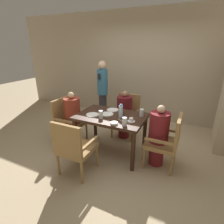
{
  "coord_description": "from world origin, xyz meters",
  "views": [
    {
      "loc": [
        1.26,
        -2.63,
        1.94
      ],
      "look_at": [
        0.0,
        0.04,
        0.81
      ],
      "focal_mm": 28.0,
      "sensor_mm": 36.0,
      "label": 1
    }
  ],
  "objects_px": {
    "water_bottle": "(121,111)",
    "glass_tall_mid": "(142,113)",
    "plate_dessert_center": "(92,115)",
    "bowl_small": "(114,123)",
    "glass_tall_far": "(125,122)",
    "plate_main_right": "(113,110)",
    "chair_left_side": "(68,119)",
    "standing_host": "(103,90)",
    "teacup_with_saucer": "(131,120)",
    "plate_main_left": "(107,114)",
    "diner_in_left_chair": "(73,117)",
    "diner_in_right_chair": "(158,135)",
    "chair_near_corner": "(74,146)",
    "chair_right_side": "(167,140)",
    "glass_tall_near": "(101,114)",
    "chair_far_side": "(126,114)",
    "diner_in_far_chair": "(124,114)"
  },
  "relations": [
    {
      "from": "chair_left_side",
      "to": "teacup_with_saucer",
      "type": "xyz_separation_m",
      "value": [
        1.42,
        -0.1,
        0.28
      ]
    },
    {
      "from": "chair_left_side",
      "to": "chair_right_side",
      "type": "distance_m",
      "value": 2.01
    },
    {
      "from": "diner_in_far_chair",
      "to": "teacup_with_saucer",
      "type": "xyz_separation_m",
      "value": [
        0.42,
        -0.76,
        0.24
      ]
    },
    {
      "from": "chair_left_side",
      "to": "plate_main_left",
      "type": "height_order",
      "value": "chair_left_side"
    },
    {
      "from": "diner_in_right_chair",
      "to": "glass_tall_mid",
      "type": "xyz_separation_m",
      "value": [
        -0.35,
        0.19,
        0.28
      ]
    },
    {
      "from": "plate_dessert_center",
      "to": "glass_tall_mid",
      "type": "relative_size",
      "value": 1.68
    },
    {
      "from": "glass_tall_near",
      "to": "glass_tall_mid",
      "type": "distance_m",
      "value": 0.72
    },
    {
      "from": "plate_dessert_center",
      "to": "chair_left_side",
      "type": "bearing_deg",
      "value": 169.58
    },
    {
      "from": "water_bottle",
      "to": "diner_in_right_chair",
      "type": "bearing_deg",
      "value": 0.66
    },
    {
      "from": "glass_tall_near",
      "to": "plate_main_right",
      "type": "bearing_deg",
      "value": 87.92
    },
    {
      "from": "plate_dessert_center",
      "to": "glass_tall_mid",
      "type": "xyz_separation_m",
      "value": [
        0.82,
        0.31,
        0.06
      ]
    },
    {
      "from": "diner_in_far_chair",
      "to": "glass_tall_near",
      "type": "relative_size",
      "value": 7.78
    },
    {
      "from": "chair_left_side",
      "to": "standing_host",
      "type": "relative_size",
      "value": 0.58
    },
    {
      "from": "diner_in_right_chair",
      "to": "diner_in_left_chair",
      "type": "bearing_deg",
      "value": -180.0
    },
    {
      "from": "chair_right_side",
      "to": "plate_main_right",
      "type": "height_order",
      "value": "chair_right_side"
    },
    {
      "from": "standing_host",
      "to": "glass_tall_mid",
      "type": "bearing_deg",
      "value": -38.56
    },
    {
      "from": "chair_left_side",
      "to": "bowl_small",
      "type": "distance_m",
      "value": 1.29
    },
    {
      "from": "standing_host",
      "to": "plate_main_left",
      "type": "distance_m",
      "value": 1.47
    },
    {
      "from": "diner_in_left_chair",
      "to": "diner_in_right_chair",
      "type": "distance_m",
      "value": 1.73
    },
    {
      "from": "chair_near_corner",
      "to": "plate_main_right",
      "type": "bearing_deg",
      "value": 81.54
    },
    {
      "from": "plate_main_right",
      "to": "chair_near_corner",
      "type": "bearing_deg",
      "value": -98.46
    },
    {
      "from": "plate_dessert_center",
      "to": "diner_in_left_chair",
      "type": "bearing_deg",
      "value": 166.95
    },
    {
      "from": "bowl_small",
      "to": "glass_tall_mid",
      "type": "height_order",
      "value": "glass_tall_mid"
    },
    {
      "from": "diner_in_right_chair",
      "to": "glass_tall_near",
      "type": "xyz_separation_m",
      "value": [
        -0.97,
        -0.19,
        0.28
      ]
    },
    {
      "from": "chair_right_side",
      "to": "plate_main_right",
      "type": "bearing_deg",
      "value": 166.83
    },
    {
      "from": "glass_tall_far",
      "to": "chair_far_side",
      "type": "bearing_deg",
      "value": 108.83
    },
    {
      "from": "diner_in_right_chair",
      "to": "glass_tall_far",
      "type": "height_order",
      "value": "diner_in_right_chair"
    },
    {
      "from": "bowl_small",
      "to": "glass_tall_far",
      "type": "bearing_deg",
      "value": 7.44
    },
    {
      "from": "bowl_small",
      "to": "glass_tall_far",
      "type": "height_order",
      "value": "glass_tall_far"
    },
    {
      "from": "diner_in_far_chair",
      "to": "glass_tall_far",
      "type": "height_order",
      "value": "diner_in_far_chair"
    },
    {
      "from": "plate_main_left",
      "to": "plate_dessert_center",
      "type": "distance_m",
      "value": 0.27
    },
    {
      "from": "glass_tall_mid",
      "to": "glass_tall_near",
      "type": "bearing_deg",
      "value": -148.26
    },
    {
      "from": "plate_main_left",
      "to": "diner_in_right_chair",
      "type": "bearing_deg",
      "value": -0.85
    },
    {
      "from": "chair_left_side",
      "to": "standing_host",
      "type": "height_order",
      "value": "standing_host"
    },
    {
      "from": "glass_tall_far",
      "to": "bowl_small",
      "type": "bearing_deg",
      "value": -172.56
    },
    {
      "from": "chair_far_side",
      "to": "teacup_with_saucer",
      "type": "bearing_deg",
      "value": -65.15
    },
    {
      "from": "water_bottle",
      "to": "chair_right_side",
      "type": "bearing_deg",
      "value": 0.54
    },
    {
      "from": "diner_in_left_chair",
      "to": "standing_host",
      "type": "bearing_deg",
      "value": 89.38
    },
    {
      "from": "plate_main_left",
      "to": "plate_dessert_center",
      "type": "relative_size",
      "value": 1.0
    },
    {
      "from": "bowl_small",
      "to": "teacup_with_saucer",
      "type": "bearing_deg",
      "value": 46.55
    },
    {
      "from": "chair_near_corner",
      "to": "plate_dessert_center",
      "type": "distance_m",
      "value": 0.73
    },
    {
      "from": "diner_in_left_chair",
      "to": "teacup_with_saucer",
      "type": "xyz_separation_m",
      "value": [
        1.28,
        -0.1,
        0.22
      ]
    },
    {
      "from": "diner_in_right_chair",
      "to": "plate_main_left",
      "type": "distance_m",
      "value": 0.97
    },
    {
      "from": "diner_in_left_chair",
      "to": "diner_in_far_chair",
      "type": "xyz_separation_m",
      "value": [
        0.86,
        0.66,
        -0.02
      ]
    },
    {
      "from": "chair_right_side",
      "to": "water_bottle",
      "type": "height_order",
      "value": "water_bottle"
    },
    {
      "from": "plate_dessert_center",
      "to": "bowl_small",
      "type": "xyz_separation_m",
      "value": [
        0.52,
        -0.19,
        0.01
      ]
    },
    {
      "from": "chair_right_side",
      "to": "plate_main_left",
      "type": "height_order",
      "value": "chair_right_side"
    },
    {
      "from": "water_bottle",
      "to": "glass_tall_mid",
      "type": "xyz_separation_m",
      "value": [
        0.32,
        0.2,
        -0.04
      ]
    },
    {
      "from": "plate_main_right",
      "to": "glass_tall_far",
      "type": "xyz_separation_m",
      "value": [
        0.46,
        -0.55,
        0.06
      ]
    },
    {
      "from": "teacup_with_saucer",
      "to": "plate_main_left",
      "type": "bearing_deg",
      "value": 167.34
    }
  ]
}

